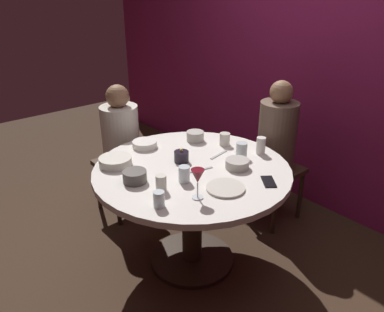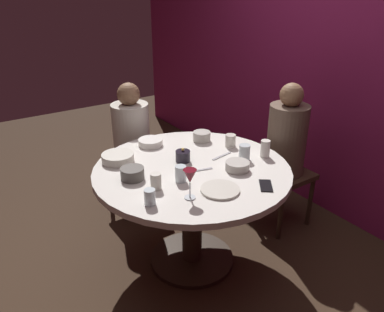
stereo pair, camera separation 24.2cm
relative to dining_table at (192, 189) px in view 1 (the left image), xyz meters
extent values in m
plane|color=#382619|center=(0.00, 0.00, -0.59)|extent=(8.00, 8.00, 0.00)
cube|color=maroon|center=(0.00, 1.42, 0.71)|extent=(6.00, 0.10, 2.60)
cylinder|color=silver|center=(0.00, 0.00, 0.15)|extent=(1.28, 1.28, 0.04)
cylinder|color=#332319|center=(0.00, 0.00, -0.23)|extent=(0.14, 0.14, 0.72)
cylinder|color=#2D2116|center=(0.00, 0.00, -0.58)|extent=(0.60, 0.60, 0.03)
cube|color=#3F2D1E|center=(-0.90, 0.00, -0.14)|extent=(0.40, 0.40, 0.04)
cylinder|color=beige|center=(-0.90, 0.00, 0.12)|extent=(0.30, 0.30, 0.48)
sphere|color=#8C6647|center=(-0.90, 0.00, 0.44)|extent=(0.18, 0.18, 0.18)
cylinder|color=#332319|center=(-1.07, -0.17, -0.38)|extent=(0.04, 0.04, 0.43)
cylinder|color=#332319|center=(-0.73, -0.17, -0.38)|extent=(0.04, 0.04, 0.43)
cylinder|color=#332319|center=(-1.07, 0.17, -0.38)|extent=(0.04, 0.04, 0.43)
cylinder|color=#332319|center=(-0.73, 0.17, -0.38)|extent=(0.04, 0.04, 0.43)
cube|color=#3F2D1E|center=(0.00, 0.88, -0.14)|extent=(0.40, 0.40, 0.04)
cylinder|color=brown|center=(0.00, 0.88, 0.15)|extent=(0.30, 0.30, 0.55)
sphere|color=#8C6647|center=(0.00, 0.88, 0.51)|extent=(0.18, 0.18, 0.18)
cylinder|color=#332319|center=(-0.17, 1.05, -0.38)|extent=(0.04, 0.04, 0.43)
cylinder|color=#332319|center=(-0.17, 0.71, -0.38)|extent=(0.04, 0.04, 0.43)
cylinder|color=#332319|center=(0.17, 1.05, -0.38)|extent=(0.04, 0.04, 0.43)
cylinder|color=#332319|center=(0.17, 0.71, -0.38)|extent=(0.04, 0.04, 0.43)
cylinder|color=black|center=(-0.11, 0.00, 0.20)|extent=(0.10, 0.10, 0.07)
sphere|color=#F9D159|center=(-0.11, 0.00, 0.25)|extent=(0.02, 0.02, 0.02)
cylinder|color=silver|center=(0.31, -0.22, 0.17)|extent=(0.06, 0.06, 0.01)
cylinder|color=silver|center=(0.31, -0.22, 0.22)|extent=(0.01, 0.01, 0.09)
cone|color=maroon|center=(0.31, -0.22, 0.30)|extent=(0.08, 0.08, 0.08)
cylinder|color=beige|center=(0.34, -0.04, 0.17)|extent=(0.23, 0.23, 0.01)
cube|color=black|center=(0.45, 0.22, 0.17)|extent=(0.15, 0.14, 0.01)
cylinder|color=silver|center=(-0.47, -0.05, 0.19)|extent=(0.18, 0.18, 0.05)
cylinder|color=#B2ADA3|center=(-0.33, 0.31, 0.20)|extent=(0.13, 0.13, 0.07)
cylinder|color=#4C4742|center=(-0.07, -0.39, 0.20)|extent=(0.14, 0.14, 0.07)
cylinder|color=#B2ADA3|center=(0.20, 0.22, 0.19)|extent=(0.15, 0.15, 0.06)
cylinder|color=beige|center=(-0.35, -0.36, 0.19)|extent=(0.21, 0.21, 0.06)
cylinder|color=beige|center=(-0.12, 0.42, 0.21)|extent=(0.08, 0.08, 0.09)
cylinder|color=silver|center=(0.12, -0.16, 0.22)|extent=(0.07, 0.07, 0.10)
cylinder|color=silver|center=(0.10, 0.36, 0.22)|extent=(0.07, 0.07, 0.11)
cylinder|color=silver|center=(0.24, -0.44, 0.21)|extent=(0.06, 0.06, 0.09)
cylinder|color=silver|center=(0.14, 0.51, 0.22)|extent=(0.06, 0.06, 0.12)
cylinder|color=beige|center=(0.11, -0.33, 0.21)|extent=(0.06, 0.06, 0.10)
cube|color=#B7B7BC|center=(0.07, 0.01, 0.17)|extent=(0.06, 0.18, 0.01)
cube|color=#B7B7BC|center=(-0.02, 0.26, 0.17)|extent=(0.05, 0.18, 0.01)
camera|label=1|loc=(1.68, -1.43, 1.27)|focal=35.60mm
camera|label=2|loc=(1.82, -1.24, 1.27)|focal=35.60mm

